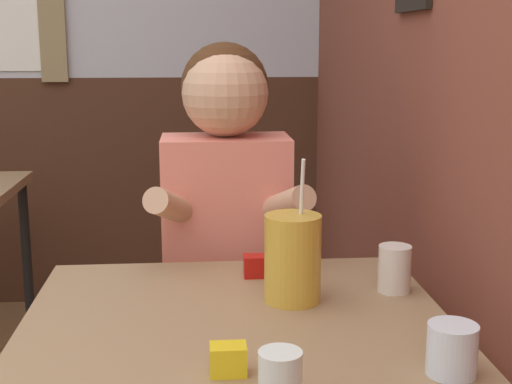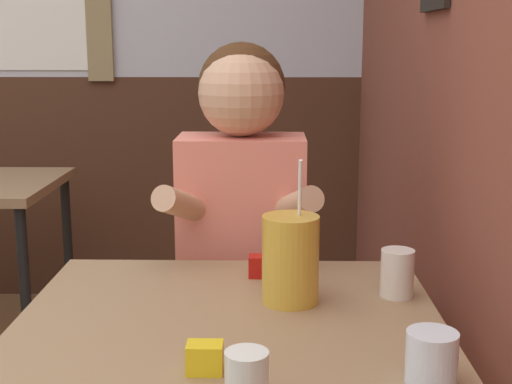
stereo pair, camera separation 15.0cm
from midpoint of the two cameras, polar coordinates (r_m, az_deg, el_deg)
The scene contains 10 objects.
brick_wall_right at distance 2.25m, azimuth 9.48°, elevation 13.98°, with size 0.08×4.51×2.70m.
back_wall at distance 3.54m, azimuth -16.64°, elevation 12.91°, with size 5.41×0.09×2.70m.
main_table at distance 1.44m, azimuth -4.56°, elevation -13.13°, with size 0.84×0.79×0.73m.
person_seated at distance 1.96m, azimuth -4.56°, elevation -5.09°, with size 0.42×0.42×1.27m.
cocktail_pitcher at distance 1.48m, azimuth 0.07°, elevation -5.36°, with size 0.12×0.12×0.30m.
glass_near_pitcher at distance 1.21m, azimuth 11.96°, elevation -12.29°, with size 0.08×0.08×0.09m.
glass_center at distance 1.09m, azimuth -2.10°, elevation -14.77°, with size 0.07×0.07×0.09m.
glass_far_side at distance 1.57m, azimuth 8.35°, elevation -6.13°, with size 0.07×0.07×0.10m.
condiment_ketchup at distance 1.66m, azimuth -2.54°, elevation -5.97°, with size 0.06×0.04×0.05m.
condiment_mustard at distance 1.20m, azimuth -5.91°, elevation -13.27°, with size 0.06×0.04×0.05m.
Camera 1 is at (0.62, -0.92, 1.26)m, focal length 50.00 mm.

